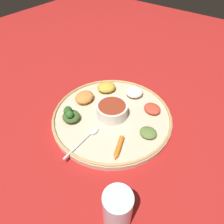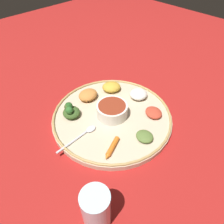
{
  "view_description": "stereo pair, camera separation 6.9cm",
  "coord_description": "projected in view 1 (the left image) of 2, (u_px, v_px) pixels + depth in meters",
  "views": [
    {
      "loc": [
        -0.3,
        0.39,
        0.51
      ],
      "look_at": [
        0.0,
        0.0,
        0.03
      ],
      "focal_mm": 33.1,
      "sensor_mm": 36.0,
      "label": 1
    },
    {
      "loc": [
        -0.36,
        0.35,
        0.51
      ],
      "look_at": [
        0.0,
        0.0,
        0.03
      ],
      "focal_mm": 33.1,
      "sensor_mm": 36.0,
      "label": 2
    }
  ],
  "objects": [
    {
      "name": "center_bowl",
      "position": [
        112.0,
        110.0,
        0.68
      ],
      "size": [
        0.1,
        0.1,
        0.04
      ],
      "color": "silver",
      "rests_on": "platter"
    },
    {
      "name": "mound_lentil_yellow",
      "position": [
        106.0,
        87.0,
        0.79
      ],
      "size": [
        0.09,
        0.09,
        0.03
      ],
      "primitive_type": "ellipsoid",
      "rotation": [
        0.0,
        0.0,
        4.08
      ],
      "color": "gold",
      "rests_on": "platter"
    },
    {
      "name": "carrot_near_spoon",
      "position": [
        119.0,
        147.0,
        0.59
      ],
      "size": [
        0.04,
        0.08,
        0.01
      ],
      "color": "orange",
      "rests_on": "platter"
    },
    {
      "name": "mound_collards",
      "position": [
        149.0,
        132.0,
        0.63
      ],
      "size": [
        0.06,
        0.05,
        0.02
      ],
      "primitive_type": "ellipsoid",
      "rotation": [
        0.0,
        0.0,
        0.06
      ],
      "color": "#567033",
      "rests_on": "platter"
    },
    {
      "name": "mound_berbere_red",
      "position": [
        152.0,
        109.0,
        0.71
      ],
      "size": [
        0.07,
        0.07,
        0.02
      ],
      "primitive_type": "ellipsoid",
      "rotation": [
        0.0,
        0.0,
        5.96
      ],
      "color": "#B73D28",
      "rests_on": "platter"
    },
    {
      "name": "spoon",
      "position": [
        88.0,
        138.0,
        0.62
      ],
      "size": [
        0.02,
        0.15,
        0.01
      ],
      "color": "silver",
      "rests_on": "platter"
    },
    {
      "name": "greens_pile",
      "position": [
        70.0,
        115.0,
        0.67
      ],
      "size": [
        0.07,
        0.07,
        0.05
      ],
      "color": "#385623",
      "rests_on": "platter"
    },
    {
      "name": "ground_plane",
      "position": [
        112.0,
        119.0,
        0.71
      ],
      "size": [
        2.4,
        2.4,
        0.0
      ],
      "primitive_type": "plane",
      "color": "maroon"
    },
    {
      "name": "platter_rim",
      "position": [
        112.0,
        115.0,
        0.7
      ],
      "size": [
        0.4,
        0.4,
        0.01
      ],
      "primitive_type": "torus",
      "color": "tan",
      "rests_on": "platter"
    },
    {
      "name": "drinking_glass",
      "position": [
        117.0,
        211.0,
        0.44
      ],
      "size": [
        0.06,
        0.06,
        0.12
      ],
      "color": "silver",
      "rests_on": "ground_plane"
    },
    {
      "name": "platter",
      "position": [
        112.0,
        117.0,
        0.71
      ],
      "size": [
        0.4,
        0.4,
        0.02
      ],
      "primitive_type": "cylinder",
      "color": "#C6B293",
      "rests_on": "ground_plane"
    },
    {
      "name": "mound_squash",
      "position": [
        84.0,
        98.0,
        0.74
      ],
      "size": [
        0.07,
        0.08,
        0.03
      ],
      "primitive_type": "ellipsoid",
      "rotation": [
        0.0,
        0.0,
        4.79
      ],
      "color": "#C67A38",
      "rests_on": "platter"
    },
    {
      "name": "mound_rice_white",
      "position": [
        134.0,
        92.0,
        0.77
      ],
      "size": [
        0.07,
        0.07,
        0.03
      ],
      "primitive_type": "ellipsoid",
      "rotation": [
        0.0,
        0.0,
        0.04
      ],
      "color": "silver",
      "rests_on": "platter"
    }
  ]
}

